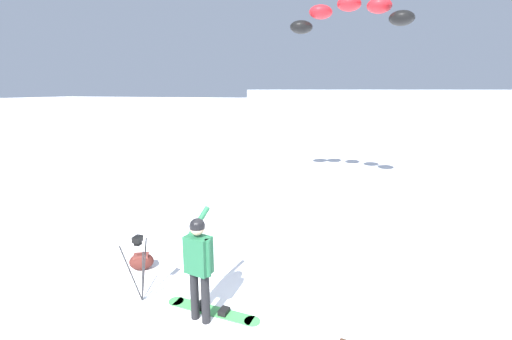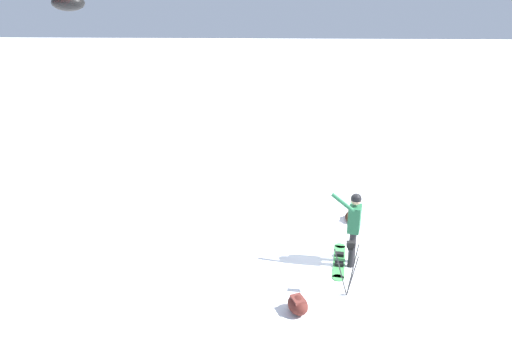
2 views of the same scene
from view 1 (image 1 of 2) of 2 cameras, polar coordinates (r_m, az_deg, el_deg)
ground_plane at (r=6.47m, az=-2.02°, el=-21.74°), size 300.00×300.00×0.00m
snowboarder at (r=5.80m, az=-9.14°, el=-13.90°), size 0.46×0.74×1.78m
snowboard at (r=6.50m, az=-7.01°, el=-21.40°), size 1.72×0.40×0.10m
traction_kite at (r=13.10m, az=14.65°, el=23.11°), size 4.19×1.82×1.02m
gear_bag_large at (r=8.01m, az=-17.89°, el=-13.72°), size 0.61×0.55×0.34m
camera_tripod at (r=6.63m, az=-18.36°, el=-12.75°), size 0.54×0.53×1.23m
distant_ridge at (r=63.24m, az=21.80°, el=10.22°), size 48.38×20.91×3.62m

